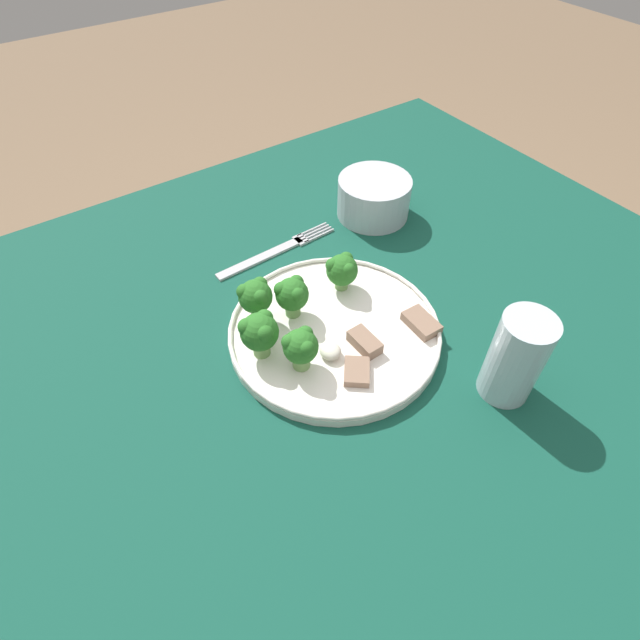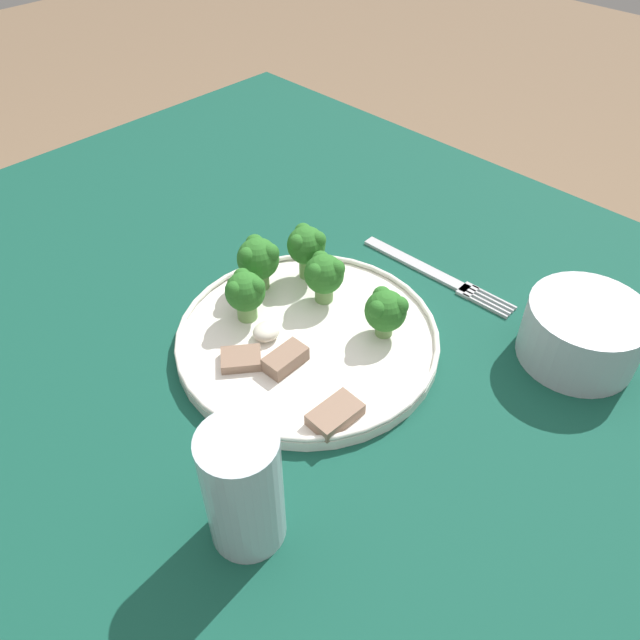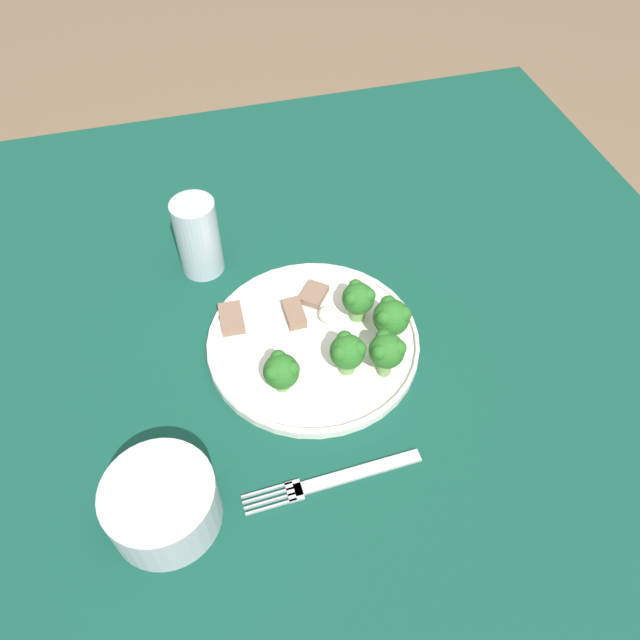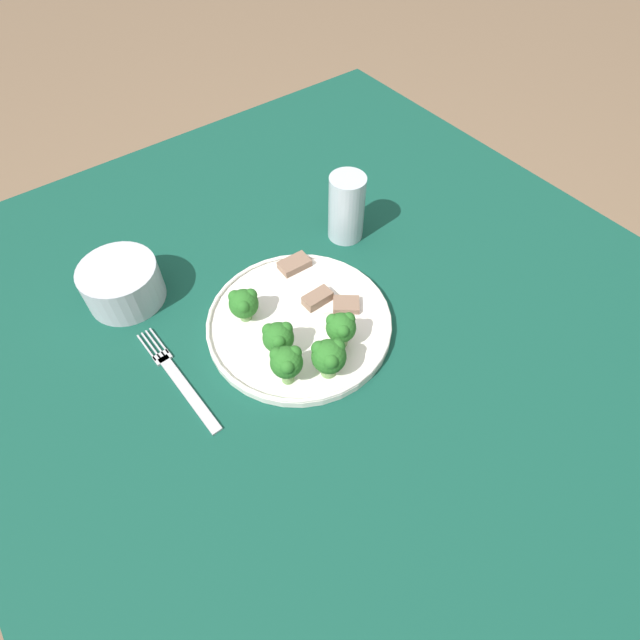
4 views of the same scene
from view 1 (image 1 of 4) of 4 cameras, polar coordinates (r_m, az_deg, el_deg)
The scene contains 15 objects.
ground_plane at distance 1.30m, azimuth 2.21°, elevation -25.62°, with size 8.00×8.00×0.00m, color #7F664C.
table at distance 0.70m, azimuth 3.73°, elevation -10.16°, with size 1.06×1.17×0.74m.
dinner_plate at distance 0.65m, azimuth 1.66°, elevation -1.24°, with size 0.28×0.28×0.02m.
fork at distance 0.78m, azimuth -5.06°, elevation 7.84°, with size 0.03×0.21×0.00m.
cream_bowl at distance 0.84m, azimuth 6.15°, elevation 13.65°, with size 0.12×0.12×0.06m.
drinking_glass at distance 0.60m, azimuth 21.31°, elevation -4.43°, with size 0.06×0.06×0.12m.
broccoli_floret_near_rim_left at distance 0.64m, azimuth -3.22°, elevation 2.96°, with size 0.04×0.04×0.06m.
broccoli_floret_center_left at distance 0.68m, azimuth 2.54°, elevation 5.77°, with size 0.04×0.04×0.05m.
broccoli_floret_back_left at distance 0.58m, azimuth -2.23°, elevation -3.07°, with size 0.04×0.04×0.06m.
broccoli_floret_front_left at distance 0.63m, azimuth -7.39°, elevation 2.67°, with size 0.04×0.04×0.07m.
broccoli_floret_center_back at distance 0.60m, azimuth -6.94°, elevation -1.36°, with size 0.05×0.05×0.06m.
meat_slice_front_slice at distance 0.62m, azimuth 5.12°, elevation -2.54°, with size 0.05×0.02×0.02m.
meat_slice_middle_slice at distance 0.60m, azimuth 4.22°, elevation -5.89°, with size 0.05×0.05×0.01m.
meat_slice_rear_slice at distance 0.66m, azimuth 11.55°, elevation -0.35°, with size 0.05×0.03×0.01m.
sauce_dollop at distance 0.61m, azimuth 1.17°, elevation -3.53°, with size 0.03×0.03×0.02m.
Camera 1 is at (0.28, -0.25, 1.24)m, focal length 28.00 mm.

